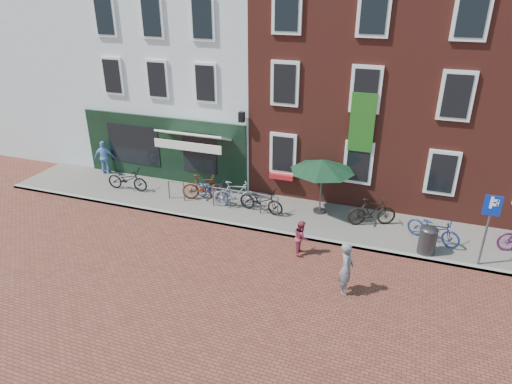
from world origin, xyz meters
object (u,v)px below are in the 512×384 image
(woman, at_px, (346,268))
(bicycle_0, at_px, (127,179))
(litter_bin, at_px, (428,238))
(parasol, at_px, (323,163))
(bicycle_2, at_px, (212,190))
(boy, at_px, (301,237))
(bicycle_6, at_px, (434,229))
(bicycle_5, at_px, (372,212))
(parking_sign, at_px, (489,218))
(bicycle_3, at_px, (236,194))
(bicycle_1, at_px, (204,187))
(bicycle_4, at_px, (261,200))
(cafe_person, at_px, (104,157))

(woman, height_order, bicycle_0, woman)
(litter_bin, distance_m, parasol, 4.56)
(parasol, distance_m, bicycle_2, 4.67)
(boy, xyz_separation_m, bicycle_6, (4.14, 2.13, -0.02))
(woman, distance_m, bicycle_5, 4.21)
(parking_sign, xyz_separation_m, bicycle_3, (-8.81, 1.19, -1.11))
(litter_bin, height_order, boy, boy)
(parasol, bearing_deg, bicycle_1, -174.17)
(woman, height_order, bicycle_4, woman)
(boy, distance_m, bicycle_6, 4.66)
(litter_bin, xyz_separation_m, bicycle_6, (0.19, 0.85, -0.05))
(litter_bin, distance_m, cafe_person, 14.42)
(cafe_person, bearing_deg, bicycle_2, 150.76)
(bicycle_4, relative_size, bicycle_5, 1.03)
(boy, distance_m, bicycle_3, 4.00)
(cafe_person, distance_m, bicycle_4, 8.24)
(woman, distance_m, bicycle_4, 5.46)
(parasol, height_order, bicycle_0, parasol)
(parasol, bearing_deg, bicycle_5, -10.80)
(bicycle_1, bearing_deg, bicycle_0, 75.60)
(woman, distance_m, bicycle_1, 7.67)
(cafe_person, bearing_deg, woman, 137.60)
(boy, xyz_separation_m, bicycle_1, (-4.75, 2.49, 0.03))
(bicycle_5, bearing_deg, parking_sign, -135.01)
(cafe_person, distance_m, bicycle_2, 6.01)
(parking_sign, bearing_deg, parasol, 161.51)
(boy, height_order, cafe_person, cafe_person)
(bicycle_1, bearing_deg, bicycle_2, -113.20)
(boy, xyz_separation_m, bicycle_2, (-4.39, 2.47, -0.02))
(woman, xyz_separation_m, bicycle_5, (0.26, 4.20, -0.19))
(parasol, distance_m, bicycle_4, 2.76)
(parasol, distance_m, woman, 5.08)
(cafe_person, relative_size, bicycle_5, 0.87)
(bicycle_4, height_order, bicycle_6, same)
(bicycle_0, distance_m, bicycle_1, 3.52)
(woman, xyz_separation_m, bicycle_1, (-6.48, 4.10, -0.19))
(woman, distance_m, cafe_person, 13.06)
(bicycle_2, height_order, bicycle_4, same)
(bicycle_1, relative_size, bicycle_4, 0.97)
(bicycle_3, bearing_deg, cafe_person, 65.57)
(boy, height_order, bicycle_5, boy)
(bicycle_5, bearing_deg, bicycle_6, -124.81)
(parasol, relative_size, bicycle_1, 1.36)
(parking_sign, height_order, bicycle_5, parking_sign)
(parking_sign, bearing_deg, bicycle_1, 172.40)
(parasol, bearing_deg, bicycle_0, -174.87)
(parking_sign, xyz_separation_m, bicycle_6, (-1.41, 1.01, -1.17))
(parasol, height_order, boy, parasol)
(parking_sign, height_order, bicycle_3, parking_sign)
(litter_bin, bearing_deg, woman, -127.57)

